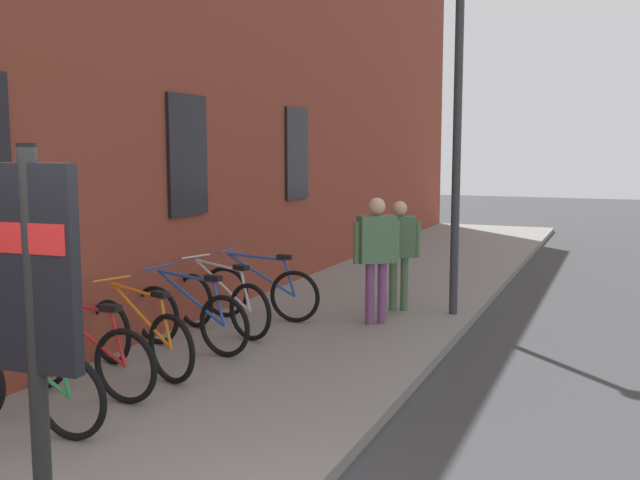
{
  "coord_description": "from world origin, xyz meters",
  "views": [
    {
      "loc": [
        -2.8,
        -1.91,
        2.49
      ],
      "look_at": [
        3.43,
        0.7,
        1.64
      ],
      "focal_mm": 40.94,
      "sensor_mm": 36.0,
      "label": 1
    }
  ],
  "objects_px": {
    "pedestrian_crossing_street": "(399,244)",
    "bicycle_leaning_wall": "(190,318)",
    "bicycle_beside_lamp": "(21,386)",
    "bicycle_end_of_row": "(82,357)",
    "street_lamp": "(458,109)",
    "bicycle_under_window": "(140,337)",
    "bicycle_far_end": "(260,292)",
    "bicycle_mid_rack": "(222,304)",
    "transit_info_sign": "(34,298)",
    "pedestrian_by_facade": "(376,247)"
  },
  "relations": [
    {
      "from": "bicycle_under_window",
      "to": "bicycle_leaning_wall",
      "type": "relative_size",
      "value": 0.97
    },
    {
      "from": "bicycle_far_end",
      "to": "street_lamp",
      "type": "relative_size",
      "value": 0.36
    },
    {
      "from": "bicycle_end_of_row",
      "to": "bicycle_beside_lamp",
      "type": "bearing_deg",
      "value": -171.82
    },
    {
      "from": "bicycle_end_of_row",
      "to": "street_lamp",
      "type": "height_order",
      "value": "street_lamp"
    },
    {
      "from": "bicycle_end_of_row",
      "to": "pedestrian_by_facade",
      "type": "xyz_separation_m",
      "value": [
        3.86,
        -1.68,
        0.66
      ]
    },
    {
      "from": "bicycle_beside_lamp",
      "to": "bicycle_far_end",
      "type": "xyz_separation_m",
      "value": [
        4.38,
        0.02,
        -0.0
      ]
    },
    {
      "from": "street_lamp",
      "to": "bicycle_beside_lamp",
      "type": "bearing_deg",
      "value": 157.51
    },
    {
      "from": "pedestrian_crossing_street",
      "to": "street_lamp",
      "type": "height_order",
      "value": "street_lamp"
    },
    {
      "from": "pedestrian_by_facade",
      "to": "bicycle_end_of_row",
      "type": "bearing_deg",
      "value": 156.51
    },
    {
      "from": "bicycle_end_of_row",
      "to": "bicycle_leaning_wall",
      "type": "height_order",
      "value": "same"
    },
    {
      "from": "bicycle_beside_lamp",
      "to": "bicycle_end_of_row",
      "type": "height_order",
      "value": "same"
    },
    {
      "from": "transit_info_sign",
      "to": "pedestrian_by_facade",
      "type": "height_order",
      "value": "transit_info_sign"
    },
    {
      "from": "pedestrian_crossing_street",
      "to": "bicycle_end_of_row",
      "type": "bearing_deg",
      "value": 160.21
    },
    {
      "from": "pedestrian_crossing_street",
      "to": "street_lamp",
      "type": "xyz_separation_m",
      "value": [
        0.08,
        -0.8,
        1.94
      ]
    },
    {
      "from": "bicycle_far_end",
      "to": "street_lamp",
      "type": "height_order",
      "value": "street_lamp"
    },
    {
      "from": "pedestrian_crossing_street",
      "to": "bicycle_leaning_wall",
      "type": "bearing_deg",
      "value": 151.38
    },
    {
      "from": "street_lamp",
      "to": "transit_info_sign",
      "type": "bearing_deg",
      "value": 175.23
    },
    {
      "from": "bicycle_beside_lamp",
      "to": "bicycle_mid_rack",
      "type": "height_order",
      "value": "same"
    },
    {
      "from": "bicycle_under_window",
      "to": "street_lamp",
      "type": "bearing_deg",
      "value": -31.05
    },
    {
      "from": "bicycle_mid_rack",
      "to": "street_lamp",
      "type": "xyz_separation_m",
      "value": [
        2.27,
        -2.5,
        2.53
      ]
    },
    {
      "from": "bicycle_mid_rack",
      "to": "pedestrian_by_facade",
      "type": "xyz_separation_m",
      "value": [
        1.27,
        -1.66,
        0.66
      ]
    },
    {
      "from": "bicycle_far_end",
      "to": "pedestrian_crossing_street",
      "type": "bearing_deg",
      "value": -50.64
    },
    {
      "from": "bicycle_leaning_wall",
      "to": "transit_info_sign",
      "type": "height_order",
      "value": "transit_info_sign"
    },
    {
      "from": "bicycle_under_window",
      "to": "pedestrian_by_facade",
      "type": "distance_m",
      "value": 3.52
    },
    {
      "from": "bicycle_end_of_row",
      "to": "bicycle_under_window",
      "type": "bearing_deg",
      "value": -5.32
    },
    {
      "from": "bicycle_beside_lamp",
      "to": "bicycle_mid_rack",
      "type": "bearing_deg",
      "value": 1.83
    },
    {
      "from": "bicycle_end_of_row",
      "to": "bicycle_far_end",
      "type": "xyz_separation_m",
      "value": [
        3.47,
        -0.11,
        0.0
      ]
    },
    {
      "from": "bicycle_under_window",
      "to": "bicycle_mid_rack",
      "type": "height_order",
      "value": "same"
    },
    {
      "from": "bicycle_mid_rack",
      "to": "transit_info_sign",
      "type": "bearing_deg",
      "value": -159.74
    },
    {
      "from": "bicycle_mid_rack",
      "to": "transit_info_sign",
      "type": "relative_size",
      "value": 0.71
    },
    {
      "from": "bicycle_far_end",
      "to": "transit_info_sign",
      "type": "xyz_separation_m",
      "value": [
        -5.99,
        -1.79,
        1.21
      ]
    },
    {
      "from": "bicycle_leaning_wall",
      "to": "pedestrian_by_facade",
      "type": "distance_m",
      "value": 2.72
    },
    {
      "from": "bicycle_leaning_wall",
      "to": "pedestrian_crossing_street",
      "type": "distance_m",
      "value": 3.5
    },
    {
      "from": "bicycle_mid_rack",
      "to": "pedestrian_crossing_street",
      "type": "relative_size",
      "value": 1.06
    },
    {
      "from": "bicycle_beside_lamp",
      "to": "pedestrian_crossing_street",
      "type": "height_order",
      "value": "pedestrian_crossing_street"
    },
    {
      "from": "pedestrian_by_facade",
      "to": "bicycle_under_window",
      "type": "bearing_deg",
      "value": 152.31
    },
    {
      "from": "bicycle_beside_lamp",
      "to": "bicycle_far_end",
      "type": "relative_size",
      "value": 1.0
    },
    {
      "from": "bicycle_leaning_wall",
      "to": "pedestrian_crossing_street",
      "type": "height_order",
      "value": "pedestrian_crossing_street"
    },
    {
      "from": "bicycle_end_of_row",
      "to": "bicycle_mid_rack",
      "type": "relative_size",
      "value": 1.04
    },
    {
      "from": "bicycle_mid_rack",
      "to": "pedestrian_by_facade",
      "type": "bearing_deg",
      "value": -52.61
    },
    {
      "from": "transit_info_sign",
      "to": "bicycle_mid_rack",
      "type": "bearing_deg",
      "value": 20.26
    },
    {
      "from": "bicycle_end_of_row",
      "to": "transit_info_sign",
      "type": "height_order",
      "value": "transit_info_sign"
    },
    {
      "from": "bicycle_end_of_row",
      "to": "pedestrian_by_facade",
      "type": "distance_m",
      "value": 4.27
    },
    {
      "from": "bicycle_under_window",
      "to": "bicycle_far_end",
      "type": "distance_m",
      "value": 2.66
    },
    {
      "from": "bicycle_under_window",
      "to": "bicycle_mid_rack",
      "type": "bearing_deg",
      "value": 1.82
    },
    {
      "from": "bicycle_end_of_row",
      "to": "street_lamp",
      "type": "xyz_separation_m",
      "value": [
        4.87,
        -2.52,
        2.53
      ]
    },
    {
      "from": "bicycle_far_end",
      "to": "street_lamp",
      "type": "distance_m",
      "value": 3.76
    },
    {
      "from": "bicycle_mid_rack",
      "to": "street_lamp",
      "type": "height_order",
      "value": "street_lamp"
    },
    {
      "from": "pedestrian_by_facade",
      "to": "bicycle_mid_rack",
      "type": "bearing_deg",
      "value": 127.39
    },
    {
      "from": "bicycle_beside_lamp",
      "to": "street_lamp",
      "type": "relative_size",
      "value": 0.36
    }
  ]
}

